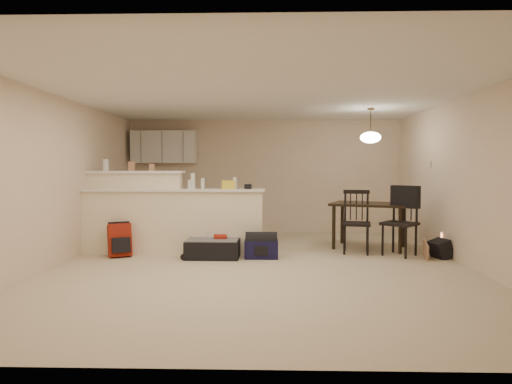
{
  "coord_description": "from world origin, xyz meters",
  "views": [
    {
      "loc": [
        0.1,
        -6.67,
        1.44
      ],
      "look_at": [
        -0.1,
        0.7,
        1.05
      ],
      "focal_mm": 32.0,
      "sensor_mm": 36.0,
      "label": 1
    }
  ],
  "objects_px": {
    "dining_chair_far": "(400,222)",
    "red_backpack": "(120,240)",
    "dining_table": "(370,209)",
    "black_daypack": "(441,249)",
    "pendant_lamp": "(370,137)",
    "dining_chair_near": "(356,222)",
    "suitcase": "(213,249)",
    "navy_duffel": "(261,249)"
  },
  "relations": [
    {
      "from": "dining_chair_near",
      "to": "red_backpack",
      "type": "xyz_separation_m",
      "value": [
        -3.9,
        -0.4,
        -0.27
      ]
    },
    {
      "from": "pendant_lamp",
      "to": "red_backpack",
      "type": "height_order",
      "value": "pendant_lamp"
    },
    {
      "from": "suitcase",
      "to": "red_backpack",
      "type": "distance_m",
      "value": 1.53
    },
    {
      "from": "dining_chair_far",
      "to": "red_backpack",
      "type": "xyz_separation_m",
      "value": [
        -4.57,
        -0.2,
        -0.3
      ]
    },
    {
      "from": "dining_chair_far",
      "to": "suitcase",
      "type": "distance_m",
      "value": 3.08
    },
    {
      "from": "dining_table",
      "to": "navy_duffel",
      "type": "bearing_deg",
      "value": -132.23
    },
    {
      "from": "red_backpack",
      "to": "navy_duffel",
      "type": "relative_size",
      "value": 1.0
    },
    {
      "from": "dining_chair_near",
      "to": "navy_duffel",
      "type": "xyz_separation_m",
      "value": [
        -1.59,
        -0.47,
        -0.39
      ]
    },
    {
      "from": "dining_chair_far",
      "to": "black_daypack",
      "type": "xyz_separation_m",
      "value": [
        0.6,
        -0.2,
        -0.42
      ]
    },
    {
      "from": "suitcase",
      "to": "navy_duffel",
      "type": "bearing_deg",
      "value": 0.35
    },
    {
      "from": "dining_chair_far",
      "to": "navy_duffel",
      "type": "relative_size",
      "value": 2.13
    },
    {
      "from": "dining_chair_far",
      "to": "navy_duffel",
      "type": "distance_m",
      "value": 2.32
    },
    {
      "from": "suitcase",
      "to": "dining_chair_far",
      "type": "bearing_deg",
      "value": 6.21
    },
    {
      "from": "dining_chair_near",
      "to": "red_backpack",
      "type": "height_order",
      "value": "dining_chair_near"
    },
    {
      "from": "pendant_lamp",
      "to": "dining_chair_near",
      "type": "xyz_separation_m",
      "value": [
        -0.33,
        -0.49,
        -1.46
      ]
    },
    {
      "from": "dining_chair_far",
      "to": "black_daypack",
      "type": "distance_m",
      "value": 0.76
    },
    {
      "from": "pendant_lamp",
      "to": "suitcase",
      "type": "bearing_deg",
      "value": -160.68
    },
    {
      "from": "dining_chair_far",
      "to": "suitcase",
      "type": "bearing_deg",
      "value": -133.63
    },
    {
      "from": "dining_table",
      "to": "navy_duffel",
      "type": "relative_size",
      "value": 2.89
    },
    {
      "from": "dining_table",
      "to": "dining_chair_far",
      "type": "bearing_deg",
      "value": -42.08
    },
    {
      "from": "dining_table",
      "to": "black_daypack",
      "type": "distance_m",
      "value": 1.41
    },
    {
      "from": "dining_table",
      "to": "black_daypack",
      "type": "bearing_deg",
      "value": -21.9
    },
    {
      "from": "dining_table",
      "to": "red_backpack",
      "type": "xyz_separation_m",
      "value": [
        -4.22,
        -0.88,
        -0.45
      ]
    },
    {
      "from": "red_backpack",
      "to": "dining_table",
      "type": "bearing_deg",
      "value": -14.83
    },
    {
      "from": "pendant_lamp",
      "to": "red_backpack",
      "type": "bearing_deg",
      "value": -168.21
    },
    {
      "from": "dining_chair_near",
      "to": "suitcase",
      "type": "height_order",
      "value": "dining_chair_near"
    },
    {
      "from": "dining_table",
      "to": "black_daypack",
      "type": "height_order",
      "value": "dining_table"
    },
    {
      "from": "pendant_lamp",
      "to": "black_daypack",
      "type": "relative_size",
      "value": 1.89
    },
    {
      "from": "pendant_lamp",
      "to": "dining_chair_far",
      "type": "distance_m",
      "value": 1.62
    },
    {
      "from": "dining_table",
      "to": "navy_duffel",
      "type": "height_order",
      "value": "dining_table"
    },
    {
      "from": "dining_table",
      "to": "black_daypack",
      "type": "relative_size",
      "value": 4.68
    },
    {
      "from": "suitcase",
      "to": "navy_duffel",
      "type": "distance_m",
      "value": 0.78
    },
    {
      "from": "navy_duffel",
      "to": "black_daypack",
      "type": "xyz_separation_m",
      "value": [
        2.86,
        0.08,
        0.0
      ]
    },
    {
      "from": "dining_table",
      "to": "dining_chair_far",
      "type": "xyz_separation_m",
      "value": [
        0.34,
        -0.68,
        -0.15
      ]
    },
    {
      "from": "suitcase",
      "to": "black_daypack",
      "type": "relative_size",
      "value": 2.59
    },
    {
      "from": "dining_chair_near",
      "to": "black_daypack",
      "type": "distance_m",
      "value": 1.38
    },
    {
      "from": "suitcase",
      "to": "pendant_lamp",
      "type": "bearing_deg",
      "value": 20.52
    },
    {
      "from": "pendant_lamp",
      "to": "dining_chair_far",
      "type": "bearing_deg",
      "value": -63.36
    },
    {
      "from": "dining_table",
      "to": "red_backpack",
      "type": "bearing_deg",
      "value": -146.92
    },
    {
      "from": "black_daypack",
      "to": "red_backpack",
      "type": "bearing_deg",
      "value": 75.07
    },
    {
      "from": "dining_chair_near",
      "to": "suitcase",
      "type": "relative_size",
      "value": 1.26
    },
    {
      "from": "dining_chair_far",
      "to": "dining_table",
      "type": "bearing_deg",
      "value": 158.01
    }
  ]
}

